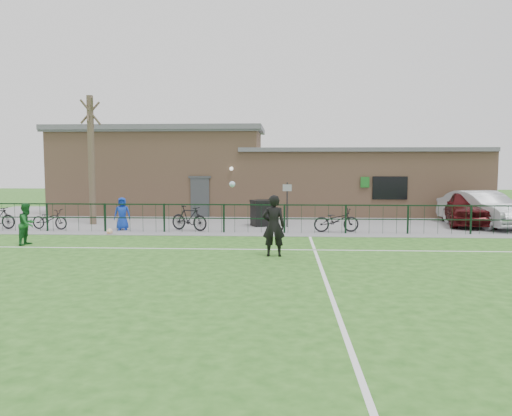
# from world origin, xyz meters

# --- Properties ---
(ground) EXTENTS (90.00, 90.00, 0.00)m
(ground) POSITION_xyz_m (0.00, 0.00, 0.00)
(ground) COLOR #275C1B
(ground) RESTS_ON ground
(paving_strip) EXTENTS (34.00, 13.00, 0.02)m
(paving_strip) POSITION_xyz_m (0.00, 13.50, 0.01)
(paving_strip) COLOR gray
(paving_strip) RESTS_ON ground
(pitch_line_touch) EXTENTS (28.00, 0.10, 0.01)m
(pitch_line_touch) POSITION_xyz_m (0.00, 7.80, 0.00)
(pitch_line_touch) COLOR white
(pitch_line_touch) RESTS_ON ground
(pitch_line_mid) EXTENTS (28.00, 0.10, 0.01)m
(pitch_line_mid) POSITION_xyz_m (0.00, 4.00, 0.00)
(pitch_line_mid) COLOR white
(pitch_line_mid) RESTS_ON ground
(pitch_line_perp) EXTENTS (0.10, 16.00, 0.01)m
(pitch_line_perp) POSITION_xyz_m (2.00, 0.00, 0.00)
(pitch_line_perp) COLOR white
(pitch_line_perp) RESTS_ON ground
(perimeter_fence) EXTENTS (28.00, 0.10, 1.20)m
(perimeter_fence) POSITION_xyz_m (0.00, 8.00, 0.60)
(perimeter_fence) COLOR black
(perimeter_fence) RESTS_ON ground
(bare_tree) EXTENTS (0.30, 0.30, 6.00)m
(bare_tree) POSITION_xyz_m (-8.00, 10.50, 3.00)
(bare_tree) COLOR #4C3D2E
(bare_tree) RESTS_ON ground
(wheelie_bin_left) EXTENTS (0.81, 0.90, 1.10)m
(wheelie_bin_left) POSITION_xyz_m (0.14, 10.42, 0.57)
(wheelie_bin_left) COLOR black
(wheelie_bin_left) RESTS_ON paving_strip
(wheelie_bin_right) EXTENTS (0.98, 1.03, 1.09)m
(wheelie_bin_right) POSITION_xyz_m (-0.09, 10.22, 0.57)
(wheelie_bin_right) COLOR black
(wheelie_bin_right) RESTS_ON paving_strip
(sign_post) EXTENTS (0.08, 0.08, 2.00)m
(sign_post) POSITION_xyz_m (1.12, 10.02, 1.02)
(sign_post) COLOR black
(sign_post) RESTS_ON paving_strip
(car_maroon) EXTENTS (2.80, 5.10, 1.64)m
(car_maroon) POSITION_xyz_m (9.50, 11.18, 0.84)
(car_maroon) COLOR #410B0D
(car_maroon) RESTS_ON paving_strip
(car_silver) EXTENTS (2.90, 5.14, 1.60)m
(car_silver) POSITION_xyz_m (9.98, 10.68, 0.82)
(car_silver) COLOR #AAADB2
(car_silver) RESTS_ON paving_strip
(bicycle_c) EXTENTS (1.75, 0.85, 0.88)m
(bicycle_c) POSITION_xyz_m (-9.16, 8.55, 0.46)
(bicycle_c) COLOR black
(bicycle_c) RESTS_ON paving_strip
(bicycle_d) EXTENTS (1.82, 1.16, 1.06)m
(bicycle_d) POSITION_xyz_m (-3.04, 8.48, 0.55)
(bicycle_d) COLOR black
(bicycle_d) RESTS_ON paving_strip
(bicycle_e) EXTENTS (1.95, 0.88, 0.99)m
(bicycle_e) POSITION_xyz_m (3.16, 8.38, 0.51)
(bicycle_e) COLOR black
(bicycle_e) RESTS_ON paving_strip
(spectator_child) EXTENTS (0.76, 0.57, 1.40)m
(spectator_child) POSITION_xyz_m (-5.94, 8.50, 0.72)
(spectator_child) COLOR #1336B3
(spectator_child) RESTS_ON paving_strip
(goalkeeper_kick) EXTENTS (2.04, 3.38, 2.21)m
(goalkeeper_kick) POSITION_xyz_m (0.64, 2.87, 0.97)
(goalkeeper_kick) COLOR black
(goalkeeper_kick) RESTS_ON ground
(outfield_player) EXTENTS (0.61, 0.76, 1.48)m
(outfield_player) POSITION_xyz_m (-8.04, 4.54, 0.74)
(outfield_player) COLOR #1B5F26
(outfield_player) RESTS_ON ground
(ball_ground) EXTENTS (0.25, 0.25, 0.25)m
(ball_ground) POSITION_xyz_m (-6.06, 7.23, 0.12)
(ball_ground) COLOR white
(ball_ground) RESTS_ON ground
(clubhouse) EXTENTS (24.25, 5.40, 4.96)m
(clubhouse) POSITION_xyz_m (-0.88, 16.50, 2.22)
(clubhouse) COLOR #A27A5A
(clubhouse) RESTS_ON ground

